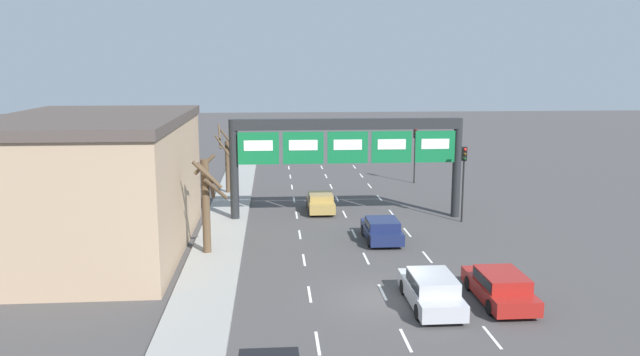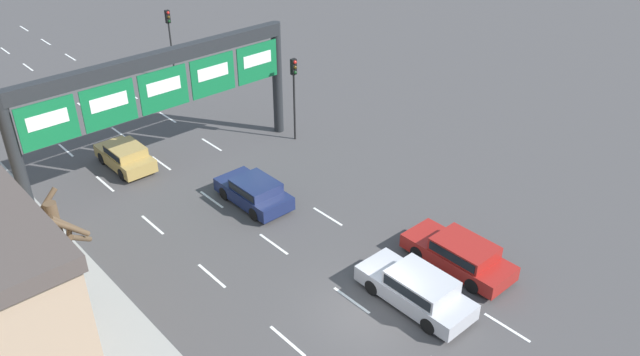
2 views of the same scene
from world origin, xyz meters
name	(u,v)px [view 1 (image 1 of 2)]	position (x,y,z in m)	size (l,w,h in m)	color
ground_plane	(386,300)	(0.00, 0.00, 0.00)	(220.00, 220.00, 0.00)	#474444
sidewalk_left	(201,304)	(-8.00, 0.00, 0.07)	(2.80, 110.00, 0.15)	#999993
lane_dashes	(349,223)	(0.00, 13.50, 0.01)	(6.72, 67.00, 0.01)	white
sign_gantry	(347,144)	(0.00, 14.77, 5.04)	(15.37, 0.70, 6.67)	#232628
building_near	(94,184)	(-14.59, 8.65, 3.75)	(9.77, 16.00, 7.48)	tan
car_navy	(382,229)	(1.41, 9.27, 0.72)	(1.95, 4.15, 1.33)	#19234C
car_red	(500,286)	(4.84, -0.56, 0.75)	(1.95, 4.81, 1.39)	maroon
car_gold	(321,202)	(-1.59, 16.86, 0.72)	(1.80, 3.95, 1.34)	#A88947
car_silver	(431,289)	(1.76, -0.83, 0.78)	(1.93, 4.83, 1.47)	#B7B7BC
traffic_light_near_gantry	(464,169)	(7.41, 13.30, 3.52)	(0.30, 0.35, 4.94)	black
traffic_light_mid_block	(415,144)	(7.33, 26.89, 3.45)	(0.30, 0.35, 4.85)	black
tree_bare_closest	(207,199)	(-8.39, 7.25, 3.09)	(1.86, 1.88, 5.29)	brown
tree_bare_second	(228,159)	(-8.41, 23.47, 2.85)	(2.21, 2.24, 5.36)	brown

